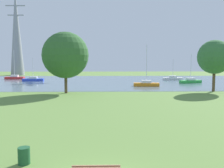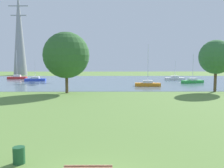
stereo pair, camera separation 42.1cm
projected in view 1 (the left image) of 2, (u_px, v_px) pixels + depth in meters
The scene contains 11 objects.
ground_plane at pixel (103, 100), 31.18m from camera, with size 160.00×160.00×0.00m, color olive.
litter_bin at pixel (24, 156), 11.78m from camera, with size 0.56×0.56×0.80m, color #1E512D.
water_surface at pixel (104, 81), 59.05m from camera, with size 140.00×40.00×0.02m, color slate.
sailboat_red at pixel (15, 77), 65.27m from camera, with size 4.84×1.63×7.49m.
sailboat_orange at pixel (146, 84), 47.53m from camera, with size 4.93×1.98×7.85m.
sailboat_white at pixel (173, 78), 62.39m from camera, with size 4.80×1.51×5.14m.
sailboat_blue at pixel (33, 79), 59.03m from camera, with size 4.89×1.81×5.38m.
sailboat_green at pixel (191, 81), 54.22m from camera, with size 5.03×2.97×6.25m.
tree_east_far at pixel (65, 55), 36.98m from camera, with size 6.85×6.85×9.06m.
tree_west_near at pixel (215, 57), 39.02m from camera, with size 5.27×5.27×8.04m.
electricity_pylon at pixel (16, 32), 81.55m from camera, with size 6.40×4.40×28.07m.
Camera 1 is at (0.37, -8.88, 4.86)m, focal length 40.30 mm.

